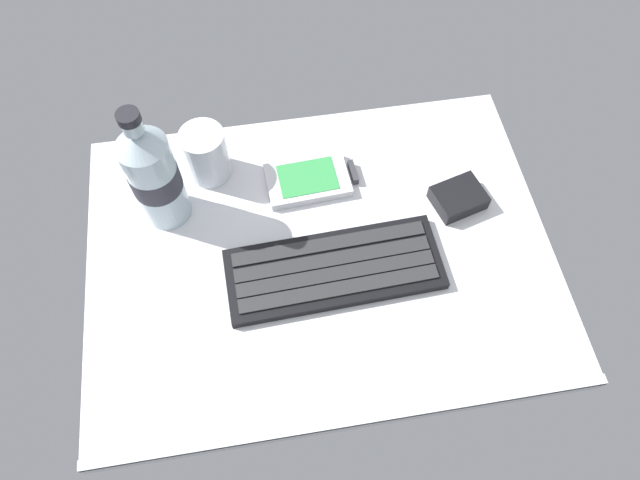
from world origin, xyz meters
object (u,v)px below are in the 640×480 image
object	(u,v)px
keyboard	(334,269)
water_bottle	(153,175)
juice_cup	(206,156)
charger_block	(458,198)
handheld_device	(312,179)

from	to	relation	value
keyboard	water_bottle	distance (cm)	26.88
keyboard	juice_cup	distance (cm)	24.95
charger_block	keyboard	bearing A→B (deg)	-157.26
handheld_device	charger_block	world-z (taller)	charger_block
water_bottle	charger_block	distance (cm)	42.45
handheld_device	water_bottle	world-z (taller)	water_bottle
handheld_device	juice_cup	world-z (taller)	juice_cup
handheld_device	water_bottle	bearing A→B (deg)	-175.50
handheld_device	keyboard	bearing A→B (deg)	-87.38
keyboard	handheld_device	bearing A→B (deg)	92.62
water_bottle	juice_cup	bearing A→B (deg)	43.12
keyboard	charger_block	distance (cm)	21.22
handheld_device	charger_block	bearing A→B (deg)	-18.64
water_bottle	charger_block	xyz separation A→B (cm)	(41.40, -5.17, -7.81)
juice_cup	water_bottle	world-z (taller)	water_bottle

